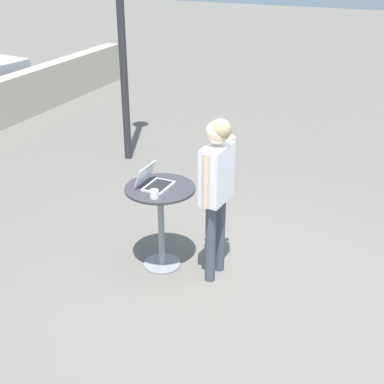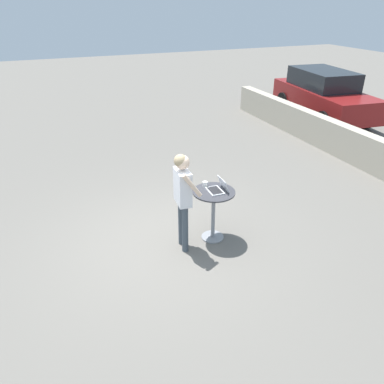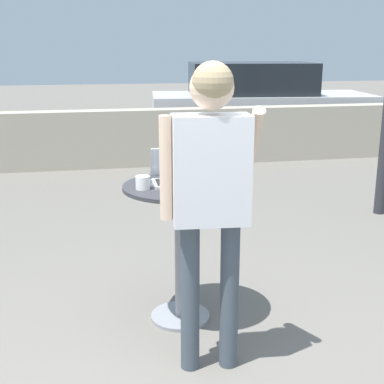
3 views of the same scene
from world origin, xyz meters
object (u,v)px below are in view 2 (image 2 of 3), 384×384
(parked_car_further_down, at_px, (323,95))
(cafe_table, at_px, (213,205))
(laptop, at_px, (218,188))
(standing_person, at_px, (183,190))
(coffee_mug, at_px, (205,184))

(parked_car_further_down, bearing_deg, cafe_table, -51.68)
(laptop, height_order, parked_car_further_down, parked_car_further_down)
(laptop, distance_m, standing_person, 0.70)
(standing_person, bearing_deg, cafe_table, 96.25)
(laptop, xyz_separation_m, standing_person, (0.07, -0.68, 0.13))
(cafe_table, xyz_separation_m, parked_car_further_down, (-5.52, 6.98, 0.18))
(cafe_table, relative_size, parked_car_further_down, 0.21)
(standing_person, bearing_deg, parked_car_further_down, 126.34)
(laptop, height_order, standing_person, standing_person)
(coffee_mug, distance_m, parked_car_further_down, 8.79)
(coffee_mug, relative_size, standing_person, 0.07)
(standing_person, xyz_separation_m, parked_car_further_down, (-5.58, 7.59, -0.28))
(laptop, bearing_deg, standing_person, -84.54)
(coffee_mug, xyz_separation_m, standing_person, (0.31, -0.55, 0.14))
(cafe_table, height_order, laptop, laptop)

